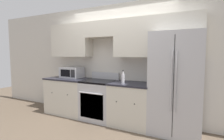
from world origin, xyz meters
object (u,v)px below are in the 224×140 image
object	(u,v)px
bottle	(123,79)
refrigerator	(176,84)
oven_range	(99,100)
microwave	(72,72)

from	to	relation	value
bottle	refrigerator	bearing A→B (deg)	13.84
oven_range	bottle	distance (m)	0.88
oven_range	refrigerator	bearing A→B (deg)	1.71
refrigerator	microwave	bearing A→B (deg)	178.87
refrigerator	bottle	xyz separation A→B (m)	(-0.96, -0.24, 0.06)
refrigerator	bottle	world-z (taller)	refrigerator
oven_range	microwave	size ratio (longest dim) A/B	1.98
oven_range	microwave	xyz separation A→B (m)	(-0.85, 0.10, 0.57)
oven_range	microwave	distance (m)	1.03
oven_range	bottle	xyz separation A→B (m)	(0.67, -0.19, 0.55)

